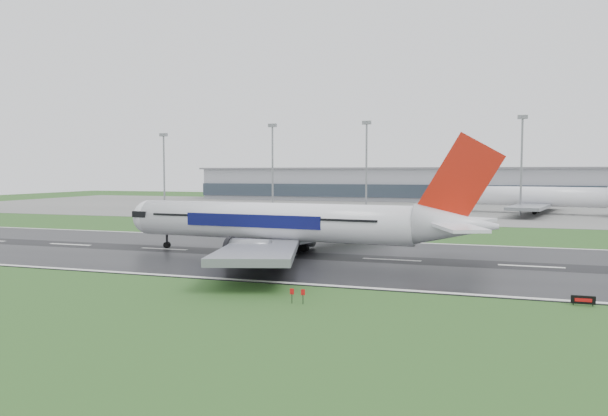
% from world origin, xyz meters
% --- Properties ---
extents(ground, '(520.00, 520.00, 0.00)m').
position_xyz_m(ground, '(0.00, 0.00, 0.00)').
color(ground, '#234C1C').
rests_on(ground, ground).
extents(runway, '(400.00, 45.00, 0.10)m').
position_xyz_m(runway, '(0.00, 0.00, 0.05)').
color(runway, black).
rests_on(runway, ground).
extents(apron, '(400.00, 130.00, 0.08)m').
position_xyz_m(apron, '(0.00, 125.00, 0.04)').
color(apron, slate).
rests_on(apron, ground).
extents(terminal, '(240.00, 36.00, 15.00)m').
position_xyz_m(terminal, '(0.00, 185.00, 7.50)').
color(terminal, gray).
rests_on(terminal, ground).
extents(main_airliner, '(65.89, 63.13, 18.35)m').
position_xyz_m(main_airliner, '(-15.55, -0.44, 9.27)').
color(main_airliner, white).
rests_on(main_airliner, runway).
extents(parked_airliner, '(72.97, 69.84, 17.98)m').
position_xyz_m(parked_airliner, '(30.29, 110.32, 9.07)').
color(parked_airliner, white).
rests_on(parked_airliner, apron).
extents(runway_sign, '(2.26, 0.99, 1.04)m').
position_xyz_m(runway_sign, '(22.97, -23.27, 0.52)').
color(runway_sign, black).
rests_on(runway_sign, ground).
extents(floodmast_0, '(0.64, 0.64, 27.07)m').
position_xyz_m(floodmast_0, '(-101.45, 100.00, 13.54)').
color(floodmast_0, gray).
rests_on(floodmast_0, ground).
extents(floodmast_1, '(0.64, 0.64, 29.51)m').
position_xyz_m(floodmast_1, '(-57.49, 100.00, 14.75)').
color(floodmast_1, gray).
rests_on(floodmast_1, ground).
extents(floodmast_2, '(0.64, 0.64, 29.58)m').
position_xyz_m(floodmast_2, '(-23.71, 100.00, 14.79)').
color(floodmast_2, gray).
rests_on(floodmast_2, ground).
extents(floodmast_3, '(0.64, 0.64, 30.00)m').
position_xyz_m(floodmast_3, '(25.08, 100.00, 15.00)').
color(floodmast_3, gray).
rests_on(floodmast_3, ground).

